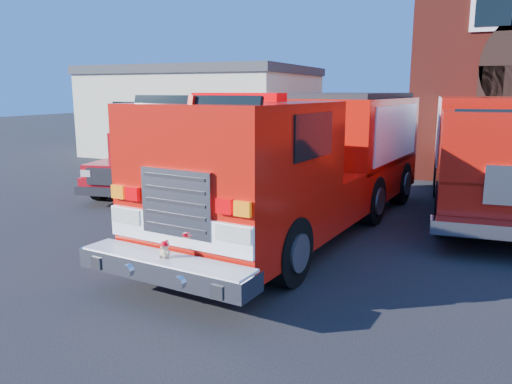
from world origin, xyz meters
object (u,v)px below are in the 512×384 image
at_px(side_building, 206,110).
at_px(secondary_truck, 491,149).
at_px(fire_engine, 310,159).
at_px(pickup_truck, 154,162).

bearing_deg(side_building, secondary_truck, -30.56).
relative_size(side_building, secondary_truck, 1.08).
bearing_deg(fire_engine, pickup_truck, 157.60).
bearing_deg(pickup_truck, fire_engine, -22.40).
distance_m(fire_engine, secondary_truck, 5.55).
bearing_deg(side_building, pickup_truck, -70.89).
xyz_separation_m(fire_engine, secondary_truck, (3.91, 3.95, 0.00)).
height_order(side_building, pickup_truck, side_building).
xyz_separation_m(side_building, secondary_truck, (13.20, -7.79, -0.56)).
distance_m(fire_engine, pickup_truck, 6.63).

